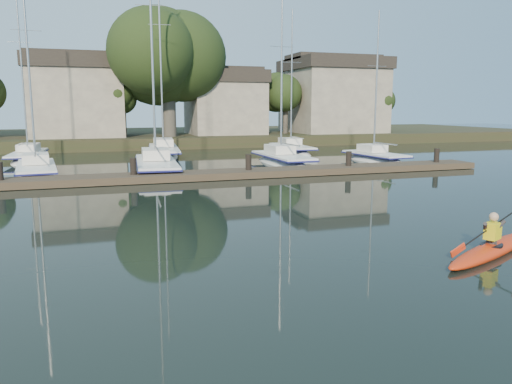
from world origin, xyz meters
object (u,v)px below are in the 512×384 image
object	(u,v)px
dock	(193,175)
sailboat_3	(282,167)
sailboat_2	(157,175)
sailboat_4	(375,164)
sailboat_7	(292,155)
sailboat_5	(28,162)
kayak	(493,246)
sailboat_6	(164,158)
sailboat_1	(37,178)

from	to	relation	value
dock	sailboat_3	size ratio (longest dim) A/B	2.61
sailboat_2	sailboat_4	distance (m)	15.09
dock	sailboat_7	bearing A→B (deg)	49.74
sailboat_5	sailboat_7	xyz separation A→B (m)	(19.85, -0.45, -0.01)
sailboat_7	kayak	bearing A→B (deg)	-99.15
sailboat_3	sailboat_7	bearing A→B (deg)	62.63
dock	sailboat_5	size ratio (longest dim) A/B	2.45
sailboat_3	sailboat_2	bearing A→B (deg)	-170.87
sailboat_2	sailboat_6	world-z (taller)	sailboat_6
sailboat_1	sailboat_2	size ratio (longest dim) A/B	0.84
dock	sailboat_2	size ratio (longest dim) A/B	2.14
kayak	sailboat_6	bearing A→B (deg)	73.96
sailboat_3	sailboat_6	size ratio (longest dim) A/B	0.78
dock	sailboat_6	size ratio (longest dim) A/B	2.04
sailboat_2	sailboat_6	bearing A→B (deg)	83.78
sailboat_3	dock	bearing A→B (deg)	-143.85
sailboat_5	sailboat_6	bearing A→B (deg)	5.90
sailboat_3	sailboat_4	xyz separation A→B (m)	(6.68, -0.51, 0.01)
kayak	dock	distance (m)	16.17
sailboat_1	sailboat_7	distance (m)	20.26
kayak	sailboat_1	bearing A→B (deg)	97.88
sailboat_7	sailboat_1	bearing A→B (deg)	-153.17
sailboat_5	sailboat_6	size ratio (longest dim) A/B	0.83
sailboat_1	sailboat_5	world-z (taller)	sailboat_5
dock	sailboat_1	xyz separation A→B (m)	(-7.86, 4.29, -0.38)
sailboat_5	sailboat_7	world-z (taller)	sailboat_5
sailboat_4	sailboat_5	size ratio (longest dim) A/B	0.81
dock	sailboat_6	distance (m)	13.50
sailboat_6	sailboat_5	bearing A→B (deg)	-171.12
kayak	sailboat_1	world-z (taller)	sailboat_1
kayak	sailboat_5	xyz separation A→B (m)	(-13.94, 28.48, -0.36)
sailboat_2	dock	bearing A→B (deg)	-65.16
sailboat_2	sailboat_6	xyz separation A→B (m)	(1.78, 9.73, 0.00)
sailboat_3	sailboat_7	xyz separation A→B (m)	(3.68, 7.34, 0.01)
sailboat_1	sailboat_3	bearing A→B (deg)	-1.83
kayak	sailboat_3	world-z (taller)	sailboat_3
sailboat_2	sailboat_6	distance (m)	9.89
sailboat_1	sailboat_4	distance (m)	21.50
sailboat_2	sailboat_4	bearing A→B (deg)	7.73
sailboat_2	sailboat_5	bearing A→B (deg)	134.22
kayak	sailboat_4	size ratio (longest dim) A/B	0.41
kayak	sailboat_2	distance (m)	20.19
dock	sailboat_5	xyz separation A→B (m)	(-9.22, 13.01, -0.38)
sailboat_6	sailboat_7	size ratio (longest dim) A/B	1.33
kayak	sailboat_3	bearing A→B (deg)	59.22
sailboat_4	sailboat_7	distance (m)	8.40
sailboat_1	sailboat_3	distance (m)	14.85
sailboat_3	sailboat_5	bearing A→B (deg)	153.53
sailboat_2	sailboat_7	world-z (taller)	sailboat_2
sailboat_2	sailboat_4	xyz separation A→B (m)	(15.06, 0.95, 0.02)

